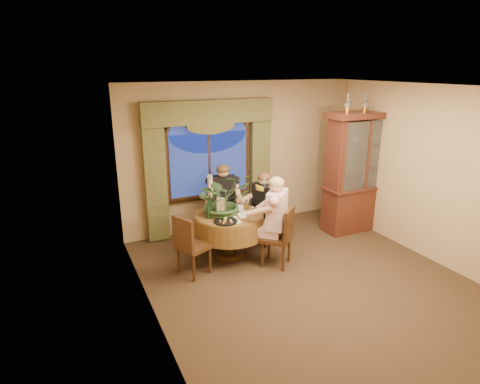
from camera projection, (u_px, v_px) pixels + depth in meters
name	position (u px, v px, depth m)	size (l,w,h in m)	color
floor	(307.00, 281.00, 5.97)	(5.00, 5.00, 0.00)	black
wall_back	(237.00, 156.00, 7.71)	(4.50, 4.50, 0.00)	#A3845B
wall_right	(428.00, 174.00, 6.45)	(5.00, 5.00, 0.00)	#A3845B
ceiling	(318.00, 87.00, 5.13)	(5.00, 5.00, 0.00)	white
window	(209.00, 165.00, 7.44)	(1.62, 0.10, 1.32)	navy
arched_transom	(208.00, 123.00, 7.20)	(1.60, 0.06, 0.44)	navy
drapery_left	(155.00, 178.00, 7.02)	(0.38, 0.14, 2.32)	#4D4D23
drapery_right	(260.00, 166.00, 7.85)	(0.38, 0.14, 2.32)	#4D4D23
swag_valance	(210.00, 112.00, 7.07)	(2.45, 0.16, 0.42)	#4D4D23
dining_table	(229.00, 235.00, 6.65)	(1.21, 1.21, 0.75)	brown
china_cabinet	(359.00, 173.00, 7.56)	(1.40, 0.55, 2.27)	#3D160F
oil_lamp_left	(348.00, 103.00, 7.01)	(0.11, 0.11, 0.34)	#A5722D
oil_lamp_center	(365.00, 102.00, 7.17)	(0.11, 0.11, 0.34)	#A5722D
oil_lamp_right	(382.00, 101.00, 7.33)	(0.11, 0.11, 0.34)	#A5722D
chair_right	(276.00, 237.00, 6.33)	(0.42, 0.42, 0.96)	black
chair_back_right	(266.00, 217.00, 7.14)	(0.42, 0.42, 0.96)	black
chair_back	(224.00, 213.00, 7.35)	(0.42, 0.42, 0.96)	black
chair_front_left	(194.00, 245.00, 6.04)	(0.42, 0.42, 0.96)	black
person_pink	(277.00, 221.00, 6.32)	(0.52, 0.47, 1.44)	#D0A9A7
person_back	(223.00, 202.00, 7.28)	(0.50, 0.46, 1.40)	black
person_scarf	(264.00, 209.00, 7.04)	(0.47, 0.43, 1.32)	black
stoneware_vase	(222.00, 206.00, 6.54)	(0.14, 0.14, 0.26)	tan
centerpiece_plant	(222.00, 179.00, 6.40)	(0.88, 0.98, 0.77)	#33512D
olive_bowl	(234.00, 213.00, 6.53)	(0.16, 0.16, 0.05)	#4A5C2F
cheese_platter	(226.00, 221.00, 6.20)	(0.37, 0.37, 0.02)	black
wine_bottle_0	(218.00, 205.00, 6.48)	(0.07, 0.07, 0.33)	tan
wine_bottle_1	(208.00, 209.00, 6.30)	(0.07, 0.07, 0.33)	black
wine_bottle_2	(207.00, 206.00, 6.41)	(0.07, 0.07, 0.33)	tan
wine_bottle_3	(210.00, 204.00, 6.49)	(0.07, 0.07, 0.33)	black
tasting_paper_0	(244.00, 214.00, 6.51)	(0.21, 0.30, 0.00)	white
tasting_paper_1	(237.00, 208.00, 6.82)	(0.21, 0.30, 0.00)	white
tasting_paper_2	(233.00, 220.00, 6.26)	(0.21, 0.30, 0.00)	white
wine_glass_person_pink	(252.00, 211.00, 6.40)	(0.07, 0.07, 0.18)	silver
wine_glass_person_back	(226.00, 201.00, 6.88)	(0.07, 0.07, 0.18)	silver
wine_glass_person_scarf	(247.00, 204.00, 6.75)	(0.07, 0.07, 0.18)	silver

